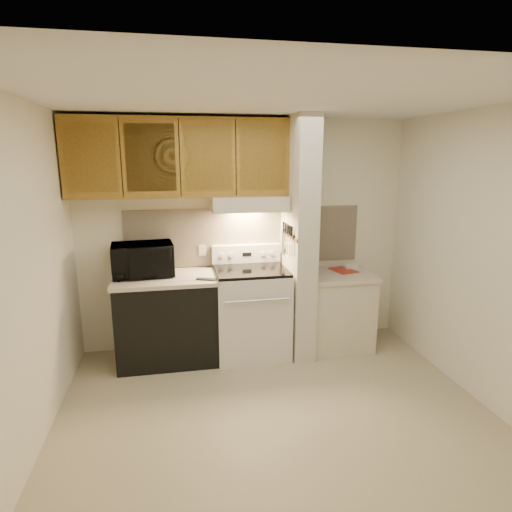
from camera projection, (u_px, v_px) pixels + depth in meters
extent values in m
plane|color=#B6AB88|center=(275.00, 413.00, 3.59)|extent=(3.60, 3.60, 0.00)
plane|color=white|center=(279.00, 98.00, 3.02)|extent=(3.60, 3.60, 0.00)
cube|color=#F1ECCE|center=(245.00, 235.00, 4.74)|extent=(3.60, 2.50, 0.02)
cube|color=#F1ECCE|center=(26.00, 281.00, 2.97)|extent=(0.02, 3.00, 2.50)
cube|color=#F1ECCE|center=(483.00, 259.00, 3.63)|extent=(0.02, 3.00, 2.50)
cube|color=beige|center=(246.00, 236.00, 4.73)|extent=(2.60, 0.02, 0.63)
cube|color=silver|center=(251.00, 313.00, 4.59)|extent=(0.76, 0.65, 0.92)
cube|color=black|center=(257.00, 320.00, 4.28)|extent=(0.50, 0.01, 0.30)
cylinder|color=silver|center=(257.00, 300.00, 4.19)|extent=(0.65, 0.02, 0.02)
cube|color=black|center=(251.00, 270.00, 4.48)|extent=(0.74, 0.64, 0.03)
cube|color=silver|center=(246.00, 254.00, 4.73)|extent=(0.76, 0.08, 0.20)
cube|color=black|center=(247.00, 254.00, 4.69)|extent=(0.10, 0.01, 0.04)
cylinder|color=silver|center=(222.00, 255.00, 4.63)|extent=(0.05, 0.02, 0.05)
cylinder|color=silver|center=(231.00, 255.00, 4.65)|extent=(0.05, 0.02, 0.05)
cylinder|color=silver|center=(263.00, 254.00, 4.72)|extent=(0.05, 0.02, 0.05)
cylinder|color=silver|center=(272.00, 253.00, 4.73)|extent=(0.05, 0.02, 0.05)
cube|color=black|center=(168.00, 320.00, 4.44)|extent=(1.00, 0.63, 0.87)
cube|color=beige|center=(166.00, 278.00, 4.34)|extent=(1.04, 0.67, 0.04)
cube|color=black|center=(206.00, 279.00, 4.21)|extent=(0.21, 0.13, 0.01)
cylinder|color=#215A59|center=(170.00, 266.00, 4.54)|extent=(0.10, 0.10, 0.10)
cube|color=beige|center=(202.00, 250.00, 4.66)|extent=(0.08, 0.01, 0.12)
imported|color=black|center=(143.00, 260.00, 4.33)|extent=(0.64, 0.46, 0.33)
cube|color=beige|center=(299.00, 239.00, 4.50)|extent=(0.22, 0.70, 2.50)
cube|color=olive|center=(288.00, 235.00, 4.46)|extent=(0.01, 0.70, 0.04)
cube|color=black|center=(289.00, 234.00, 4.41)|extent=(0.02, 0.42, 0.04)
cube|color=silver|center=(292.00, 246.00, 4.27)|extent=(0.01, 0.03, 0.16)
cylinder|color=black|center=(292.00, 231.00, 4.25)|extent=(0.02, 0.02, 0.10)
cube|color=silver|center=(290.00, 246.00, 4.35)|extent=(0.01, 0.04, 0.18)
cylinder|color=black|center=(290.00, 230.00, 4.31)|extent=(0.02, 0.02, 0.10)
cube|color=silver|center=(287.00, 245.00, 4.44)|extent=(0.01, 0.04, 0.20)
cylinder|color=black|center=(288.00, 229.00, 4.39)|extent=(0.02, 0.02, 0.10)
cube|color=silver|center=(285.00, 242.00, 4.51)|extent=(0.01, 0.04, 0.16)
cylinder|color=black|center=(286.00, 228.00, 4.47)|extent=(0.02, 0.02, 0.10)
cube|color=silver|center=(284.00, 241.00, 4.59)|extent=(0.01, 0.04, 0.18)
cylinder|color=black|center=(284.00, 226.00, 4.55)|extent=(0.02, 0.02, 0.10)
cube|color=slate|center=(282.00, 241.00, 4.65)|extent=(0.03, 0.10, 0.24)
cube|color=beige|center=(336.00, 312.00, 4.77)|extent=(0.70, 0.60, 0.81)
cube|color=beige|center=(338.00, 275.00, 4.68)|extent=(0.74, 0.64, 0.04)
cube|color=#A93423|center=(343.00, 270.00, 4.79)|extent=(0.28, 0.34, 0.01)
cube|color=white|center=(351.00, 267.00, 4.88)|extent=(0.16, 0.11, 0.04)
cube|color=beige|center=(249.00, 203.00, 4.44)|extent=(0.78, 0.44, 0.15)
cube|color=beige|center=(252.00, 210.00, 4.25)|extent=(0.78, 0.04, 0.06)
cube|color=olive|center=(179.00, 158.00, 4.25)|extent=(2.18, 0.33, 0.77)
cube|color=olive|center=(90.00, 158.00, 3.95)|extent=(0.46, 0.01, 0.63)
cube|color=black|center=(121.00, 158.00, 4.00)|extent=(0.01, 0.01, 0.73)
cube|color=olive|center=(151.00, 158.00, 4.05)|extent=(0.46, 0.01, 0.63)
cube|color=black|center=(180.00, 158.00, 4.10)|extent=(0.01, 0.01, 0.73)
cube|color=olive|center=(208.00, 158.00, 4.15)|extent=(0.46, 0.01, 0.63)
cube|color=black|center=(236.00, 158.00, 4.20)|extent=(0.01, 0.01, 0.73)
cube|color=olive|center=(263.00, 158.00, 4.25)|extent=(0.46, 0.01, 0.63)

